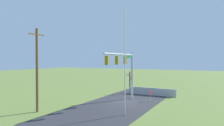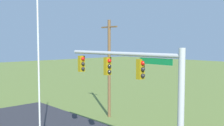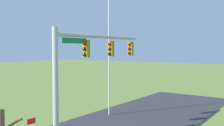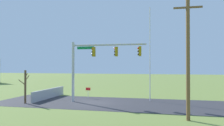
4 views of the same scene
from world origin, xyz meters
name	(u,v)px [view 3 (image 3 of 4)]	position (x,y,z in m)	size (l,w,h in m)	color
road_surface	(125,125)	(-4.00, 0.00, 0.01)	(28.00, 8.00, 0.01)	#2D2D33
signal_mast	(88,61)	(-0.17, -0.05, 4.46)	(7.68, 0.39, 6.18)	#B2B5BA
flagpole	(109,50)	(-5.52, -2.48, 5.00)	(0.10, 0.10, 9.99)	silver
open_sign	(31,124)	(1.52, -2.78, 0.91)	(0.56, 0.04, 1.22)	silver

